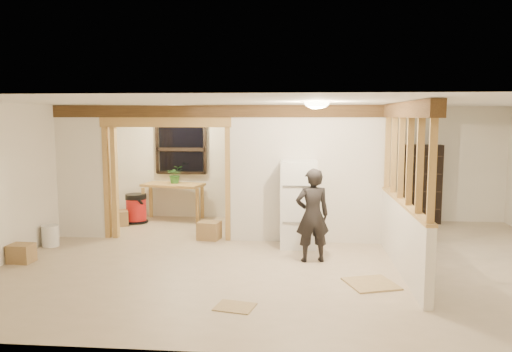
# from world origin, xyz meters

# --- Properties ---
(floor) EXTENTS (9.00, 6.50, 0.01)m
(floor) POSITION_xyz_m (0.00, 0.00, -0.01)
(floor) COLOR #C2AC90
(floor) RESTS_ON ground
(ceiling) EXTENTS (9.00, 6.50, 0.01)m
(ceiling) POSITION_xyz_m (0.00, 0.00, 2.50)
(ceiling) COLOR white
(wall_back) EXTENTS (9.00, 0.01, 2.50)m
(wall_back) POSITION_xyz_m (0.00, 3.25, 1.25)
(wall_back) COLOR silver
(wall_back) RESTS_ON floor
(wall_front) EXTENTS (9.00, 0.01, 2.50)m
(wall_front) POSITION_xyz_m (0.00, -3.25, 1.25)
(wall_front) COLOR silver
(wall_front) RESTS_ON floor
(wall_left) EXTENTS (0.01, 6.50, 2.50)m
(wall_left) POSITION_xyz_m (-4.50, 0.00, 1.25)
(wall_left) COLOR silver
(wall_left) RESTS_ON floor
(partition_left_stub) EXTENTS (0.90, 0.12, 2.50)m
(partition_left_stub) POSITION_xyz_m (-4.05, 1.20, 1.25)
(partition_left_stub) COLOR silver
(partition_left_stub) RESTS_ON floor
(partition_center) EXTENTS (2.80, 0.12, 2.50)m
(partition_center) POSITION_xyz_m (0.20, 1.20, 1.25)
(partition_center) COLOR silver
(partition_center) RESTS_ON floor
(doorway_frame) EXTENTS (2.46, 0.14, 2.20)m
(doorway_frame) POSITION_xyz_m (-2.40, 1.20, 1.10)
(doorway_frame) COLOR tan
(doorway_frame) RESTS_ON floor
(header_beam_back) EXTENTS (7.00, 0.18, 0.22)m
(header_beam_back) POSITION_xyz_m (-1.00, 1.20, 2.38)
(header_beam_back) COLOR #53381C
(header_beam_back) RESTS_ON ceiling
(header_beam_right) EXTENTS (0.18, 3.30, 0.22)m
(header_beam_right) POSITION_xyz_m (1.60, -0.40, 2.38)
(header_beam_right) COLOR #53381C
(header_beam_right) RESTS_ON ceiling
(pony_wall) EXTENTS (0.12, 3.20, 1.00)m
(pony_wall) POSITION_xyz_m (1.60, -0.40, 0.50)
(pony_wall) COLOR silver
(pony_wall) RESTS_ON floor
(stud_partition) EXTENTS (0.14, 3.20, 1.32)m
(stud_partition) POSITION_xyz_m (1.60, -0.40, 1.66)
(stud_partition) COLOR tan
(stud_partition) RESTS_ON pony_wall
(window_back) EXTENTS (1.12, 0.10, 1.10)m
(window_back) POSITION_xyz_m (-2.60, 3.17, 1.55)
(window_back) COLOR black
(window_back) RESTS_ON wall_back
(ceiling_dome_main) EXTENTS (0.36, 0.36, 0.16)m
(ceiling_dome_main) POSITION_xyz_m (0.30, -0.50, 2.48)
(ceiling_dome_main) COLOR #FFEABF
(ceiling_dome_main) RESTS_ON ceiling
(ceiling_dome_util) EXTENTS (0.32, 0.32, 0.14)m
(ceiling_dome_util) POSITION_xyz_m (-2.50, 2.30, 2.48)
(ceiling_dome_util) COLOR #FFEABF
(ceiling_dome_util) RESTS_ON ceiling
(hanging_bulb) EXTENTS (0.07, 0.07, 0.07)m
(hanging_bulb) POSITION_xyz_m (-2.00, 1.60, 2.18)
(hanging_bulb) COLOR #FFD88C
(hanging_bulb) RESTS_ON ceiling
(refrigerator) EXTENTS (0.63, 0.61, 1.52)m
(refrigerator) POSITION_xyz_m (0.05, 0.84, 0.76)
(refrigerator) COLOR white
(refrigerator) RESTS_ON floor
(woman) EXTENTS (0.61, 0.47, 1.48)m
(woman) POSITION_xyz_m (0.27, -0.06, 0.74)
(woman) COLOR black
(woman) RESTS_ON floor
(work_table) EXTENTS (1.40, 0.90, 0.82)m
(work_table) POSITION_xyz_m (-2.72, 2.86, 0.41)
(work_table) COLOR tan
(work_table) RESTS_ON floor
(potted_plant) EXTENTS (0.44, 0.42, 0.40)m
(potted_plant) POSITION_xyz_m (-2.68, 2.91, 1.01)
(potted_plant) COLOR #27521E
(potted_plant) RESTS_ON work_table
(shop_vac) EXTENTS (0.55, 0.55, 0.64)m
(shop_vac) POSITION_xyz_m (-3.44, 2.49, 0.32)
(shop_vac) COLOR #B41918
(shop_vac) RESTS_ON floor
(bookshelf) EXTENTS (0.84, 0.28, 1.69)m
(bookshelf) POSITION_xyz_m (2.65, 3.04, 0.84)
(bookshelf) COLOR black
(bookshelf) RESTS_ON floor
(bucket) EXTENTS (0.34, 0.34, 0.37)m
(bucket) POSITION_xyz_m (-4.32, 0.46, 0.19)
(bucket) COLOR silver
(bucket) RESTS_ON floor
(box_util_a) EXTENTS (0.45, 0.40, 0.33)m
(box_util_a) POSITION_xyz_m (-1.61, 1.19, 0.17)
(box_util_a) COLOR #987649
(box_util_a) RESTS_ON floor
(box_util_b) EXTENTS (0.44, 0.44, 0.32)m
(box_util_b) POSITION_xyz_m (-3.71, 2.21, 0.16)
(box_util_b) COLOR #987649
(box_util_b) RESTS_ON floor
(box_front) EXTENTS (0.37, 0.31, 0.29)m
(box_front) POSITION_xyz_m (-4.29, -0.53, 0.15)
(box_front) COLOR #987649
(box_front) RESTS_ON floor
(floor_panel_near) EXTENTS (0.80, 0.80, 0.02)m
(floor_panel_near) POSITION_xyz_m (1.06, -1.10, 0.01)
(floor_panel_near) COLOR tan
(floor_panel_near) RESTS_ON floor
(floor_panel_far) EXTENTS (0.52, 0.45, 0.01)m
(floor_panel_far) POSITION_xyz_m (-0.70, -2.09, 0.01)
(floor_panel_far) COLOR tan
(floor_panel_far) RESTS_ON floor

